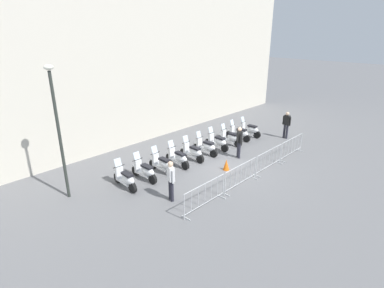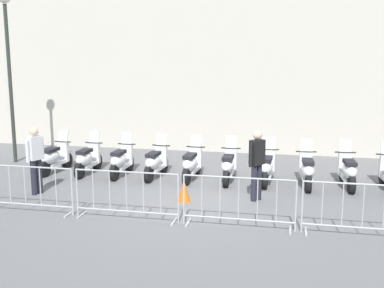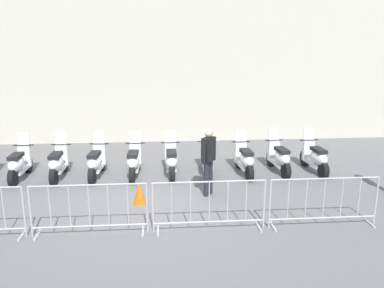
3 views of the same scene
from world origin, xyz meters
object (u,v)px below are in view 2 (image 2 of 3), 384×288
(motorcycle_0, at_px, (54,158))
(motorcycle_2, at_px, (121,161))
(motorcycle_8, at_px, (348,172))
(barrier_segment_0, at_px, (25,189))
(officer_by_barriers, at_px, (35,156))
(motorcycle_1, at_px, (87,160))
(officer_near_row_end, at_px, (257,161))
(motorcycle_5, at_px, (229,166))
(barrier_segment_2, at_px, (238,203))
(motorcycle_7, at_px, (307,171))
(motorcycle_4, at_px, (191,165))
(street_lamp, at_px, (9,64))
(traffic_cone, at_px, (184,191))
(barrier_segment_1, at_px, (126,196))
(barrier_segment_3, at_px, (363,211))
(motorcycle_6, at_px, (267,168))
(motorcycle_3, at_px, (155,163))

(motorcycle_0, height_order, motorcycle_2, same)
(motorcycle_8, distance_m, barrier_segment_0, 8.17)
(motorcycle_2, height_order, officer_by_barriers, officer_by_barriers)
(motorcycle_1, xyz_separation_m, officer_near_row_end, (5.18, -1.50, 0.53))
(motorcycle_5, distance_m, barrier_segment_2, 3.60)
(motorcycle_7, bearing_deg, motorcycle_4, 179.42)
(street_lamp, distance_m, traffic_cone, 7.91)
(motorcycle_5, bearing_deg, barrier_segment_1, -115.30)
(motorcycle_7, distance_m, street_lamp, 10.04)
(barrier_segment_1, height_order, officer_by_barriers, officer_by_barriers)
(motorcycle_1, height_order, barrier_segment_2, motorcycle_1)
(barrier_segment_2, height_order, barrier_segment_3, same)
(barrier_segment_0, relative_size, barrier_segment_3, 1.00)
(motorcycle_1, bearing_deg, barrier_segment_0, -86.95)
(barrier_segment_1, bearing_deg, officer_by_barriers, 155.84)
(motorcycle_7, distance_m, barrier_segment_0, 7.16)
(barrier_segment_0, distance_m, officer_near_row_end, 5.41)
(motorcycle_8, bearing_deg, barrier_segment_2, -124.52)
(street_lamp, bearing_deg, motorcycle_7, -6.41)
(motorcycle_0, distance_m, motorcycle_4, 4.27)
(motorcycle_4, relative_size, motorcycle_6, 1.00)
(motorcycle_2, distance_m, motorcycle_3, 1.06)
(motorcycle_4, xyz_separation_m, traffic_cone, (0.28, -2.03, -0.18))
(barrier_segment_1, relative_size, street_lamp, 0.43)
(motorcycle_4, height_order, motorcycle_8, same)
(motorcycle_8, height_order, barrier_segment_0, motorcycle_8)
(barrier_segment_1, bearing_deg, officer_near_row_end, 37.83)
(motorcycle_5, height_order, officer_near_row_end, officer_near_row_end)
(motorcycle_4, relative_size, motorcycle_8, 1.00)
(motorcycle_1, bearing_deg, motorcycle_0, -178.51)
(motorcycle_5, xyz_separation_m, motorcycle_6, (1.06, 0.06, 0.00))
(officer_by_barriers, bearing_deg, officer_near_row_end, 7.14)
(motorcycle_1, bearing_deg, motorcycle_4, 0.58)
(barrier_segment_1, xyz_separation_m, officer_near_row_end, (2.59, 2.01, 0.45))
(motorcycle_6, xyz_separation_m, barrier_segment_2, (-0.35, -3.59, 0.07))
(barrier_segment_2, bearing_deg, barrier_segment_0, -179.19)
(motorcycle_2, bearing_deg, motorcycle_5, 0.49)
(motorcycle_7, height_order, barrier_segment_2, motorcycle_7)
(motorcycle_0, bearing_deg, barrier_segment_1, -43.62)
(motorcycle_2, xyz_separation_m, motorcycle_6, (4.26, 0.09, 0.00))
(motorcycle_4, height_order, motorcycle_6, same)
(motorcycle_4, height_order, barrier_segment_2, motorcycle_4)
(motorcycle_6, xyz_separation_m, barrier_segment_3, (2.05, -3.55, 0.07))
(motorcycle_3, xyz_separation_m, barrier_segment_3, (5.25, -3.48, 0.07))
(motorcycle_3, xyz_separation_m, barrier_segment_1, (0.46, -3.54, 0.07))
(motorcycle_5, relative_size, motorcycle_7, 1.00)
(motorcycle_7, bearing_deg, barrier_segment_0, -150.29)
(motorcycle_1, distance_m, motorcycle_5, 4.27)
(motorcycle_0, height_order, motorcycle_7, same)
(motorcycle_2, height_order, motorcycle_7, same)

